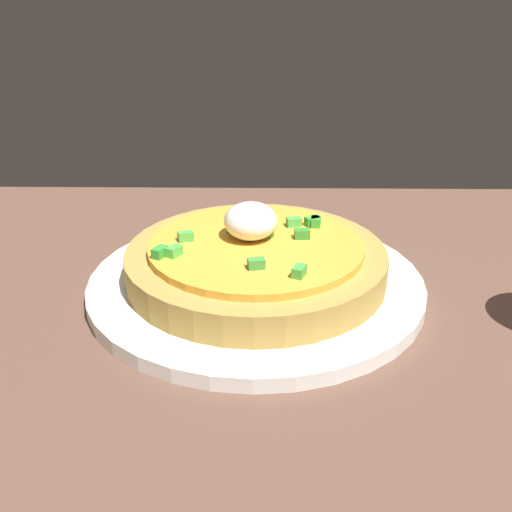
# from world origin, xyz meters

# --- Properties ---
(dining_table) EXTENTS (1.18, 0.66, 0.02)m
(dining_table) POSITION_xyz_m (0.00, 0.00, 0.01)
(dining_table) COLOR brown
(dining_table) RESTS_ON ground
(plate) EXTENTS (0.28, 0.28, 0.01)m
(plate) POSITION_xyz_m (-0.01, -0.06, 0.03)
(plate) COLOR white
(plate) RESTS_ON dining_table
(pizza) EXTENTS (0.22, 0.22, 0.06)m
(pizza) POSITION_xyz_m (-0.01, -0.06, 0.05)
(pizza) COLOR #AF8B40
(pizza) RESTS_ON plate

